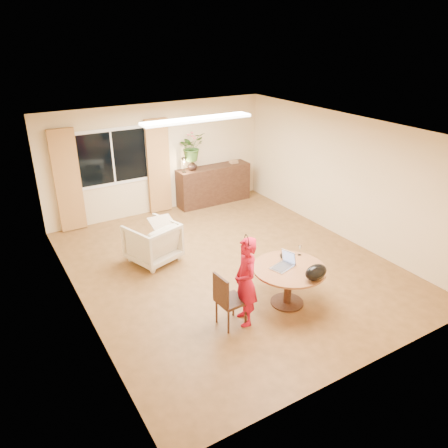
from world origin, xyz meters
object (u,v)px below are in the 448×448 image
dining_table (289,275)px  child (246,282)px  dining_chair (231,299)px  sideboard (214,185)px  armchair (153,242)px

dining_table → child: (-0.86, -0.05, 0.18)m
dining_chair → sideboard: sideboard is taller
dining_table → child: bearing=-177.0°
dining_chair → armchair: size_ratio=1.03×
dining_chair → armchair: dining_chair is taller
dining_chair → sideboard: (2.29, 4.56, 0.03)m
child → armchair: size_ratio=1.64×
dining_table → sideboard: sideboard is taller
dining_chair → armchair: bearing=91.9°
child → sideboard: (2.06, 4.60, -0.23)m
armchair → dining_chair: bearing=77.6°
dining_table → armchair: size_ratio=1.36×
dining_table → sideboard: (1.20, 4.56, -0.05)m
sideboard → dining_table: bearing=-104.8°
dining_table → dining_chair: dining_chair is taller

